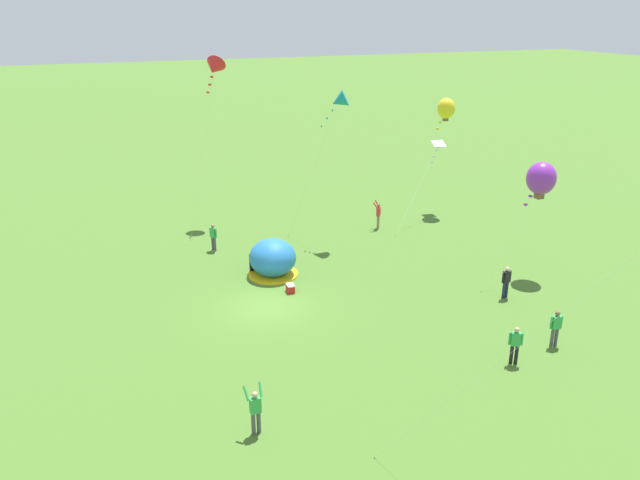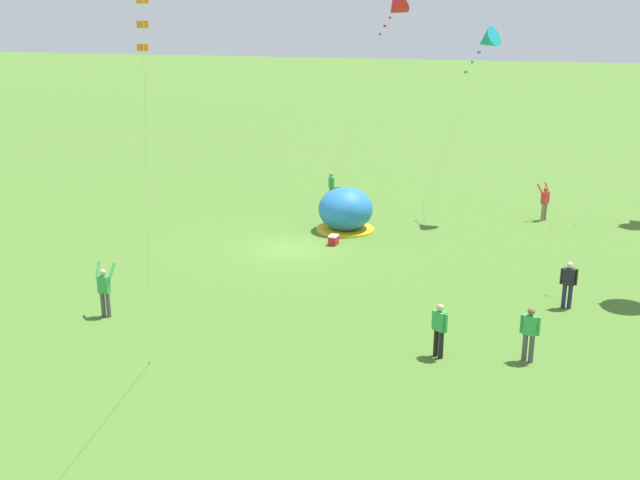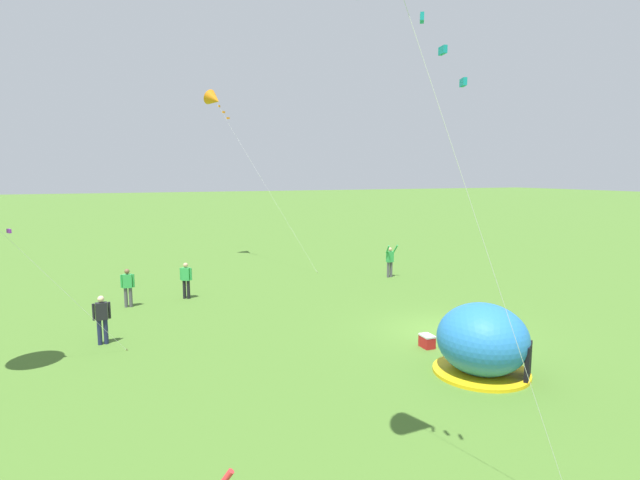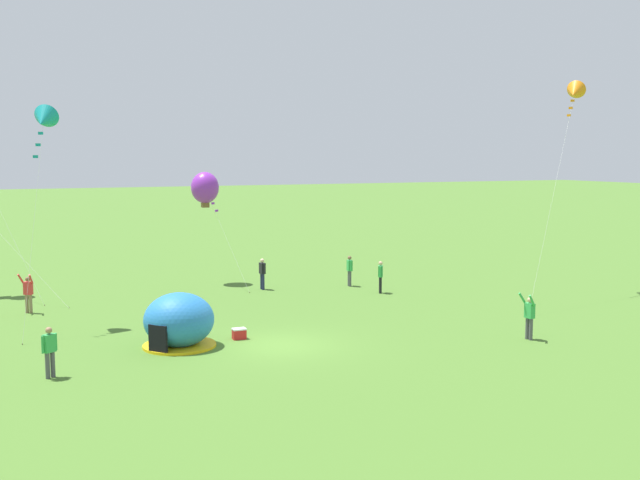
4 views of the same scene
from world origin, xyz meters
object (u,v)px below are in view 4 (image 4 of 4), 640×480
person_strolling (380,275)px  person_near_tent (262,272)px  person_with_toddler (50,350)px  person_watching_sky (28,292)px  kite_purple (205,188)px  kite_teal (43,120)px  kite_orange (575,92)px  person_center_field (350,269)px  person_arms_raised (529,315)px  popup_tent (179,321)px  cooler_box (239,334)px

person_strolling → person_near_tent: (-5.40, 3.59, 0.00)m
person_with_toddler → person_watching_sky: (-0.07, 11.27, 0.03)m
person_strolling → kite_purple: (-7.62, 6.94, 4.53)m
person_with_toddler → kite_teal: 11.21m
person_near_tent → kite_orange: bearing=-25.1°
person_watching_sky → kite_purple: 11.81m
person_strolling → person_watching_sky: person_watching_sky is taller
person_center_field → person_strolling: bearing=-77.9°
person_arms_raised → person_watching_sky: same height
person_center_field → person_watching_sky: size_ratio=0.91×
person_arms_raised → kite_teal: bearing=149.0°
person_near_tent → person_arms_raised: bearing=-68.5°
person_watching_sky → kite_orange: size_ratio=0.17×
person_strolling → person_arms_raised: bearing=-87.5°
popup_tent → person_watching_sky: bearing=118.8°
cooler_box → kite_orange: 22.55m
kite_orange → popup_tent: bearing=-171.7°
cooler_box → person_arms_raised: (10.54, -4.84, 0.78)m
person_with_toddler → person_center_field: same height
kite_purple → person_center_field: bearing=-31.7°
kite_purple → kite_teal: 12.56m
kite_teal → person_with_toddler: bearing=-94.9°
cooler_box → popup_tent: bearing=-175.6°
person_center_field → kite_purple: 9.46m
cooler_box → kite_teal: size_ratio=0.06×
popup_tent → person_watching_sky: size_ratio=1.49×
cooler_box → person_center_field: bearing=43.9°
popup_tent → kite_orange: (22.23, 3.25, 9.66)m
popup_tent → person_strolling: 14.23m
cooler_box → kite_orange: kite_orange is taller
person_center_field → person_with_toddler: bearing=-145.4°
person_arms_raised → person_near_tent: size_ratio=1.10×
person_strolling → person_near_tent: bearing=146.4°
person_near_tent → kite_teal: 14.53m
popup_tent → person_watching_sky: popup_tent is taller
person_watching_sky → kite_purple: size_ratio=0.30×
person_near_tent → person_center_field: (4.85, -1.00, 0.00)m
cooler_box → kite_purple: 14.70m
person_near_tent → person_center_field: 4.95m
person_arms_raised → kite_orange: 15.51m
person_strolling → popup_tent: bearing=-151.7°
popup_tent → kite_teal: kite_teal is taller
cooler_box → kite_orange: (19.75, 3.06, 10.43)m
person_with_toddler → popup_tent: bearing=25.2°
person_with_toddler → person_arms_raised: person_arms_raised is taller
kite_teal → person_center_field: bearing=12.7°
cooler_box → kite_teal: kite_teal is taller
person_strolling → kite_orange: 14.15m
cooler_box → person_watching_sky: (-7.42, 8.78, 0.78)m
person_watching_sky → kite_teal: bearing=-77.1°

